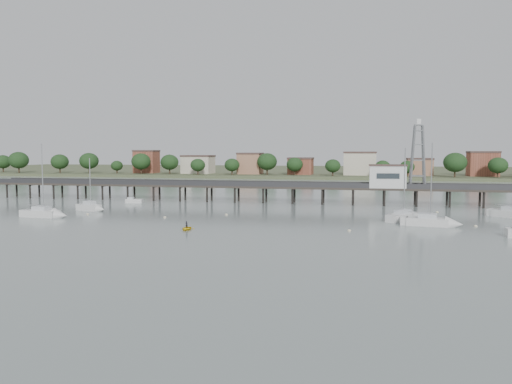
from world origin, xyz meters
TOP-DOWN VIEW (x-y plane):
  - ground_plane at (0.00, 0.00)m, footprint 500.00×500.00m
  - pier at (0.00, 60.00)m, footprint 150.00×5.00m
  - pier_building at (25.00, 60.00)m, footprint 8.40×5.40m
  - lattice_tower at (31.50, 60.00)m, footprint 3.20×3.20m
  - sailboat_b at (-34.92, 35.80)m, footprint 7.08×4.02m
  - sailboat_c at (27.26, 35.11)m, footprint 6.69×8.13m
  - sailboat_d at (31.52, 28.56)m, footprint 9.11×3.92m
  - sailboat_a at (-37.76, 25.00)m, footprint 8.99×3.26m
  - white_tender at (-33.86, 52.53)m, footprint 4.13×2.16m
  - yellow_dinghy at (-7.40, 16.38)m, footprint 2.13×0.78m
  - dinghy_occupant at (-7.40, 16.38)m, footprint 0.61×1.21m
  - mooring_buoys at (5.75, 32.00)m, footprint 70.98×28.17m
  - far_shore at (0.36, 239.58)m, footprint 500.00×170.00m

SIDE VIEW (x-z plane):
  - ground_plane at x=0.00m, z-range 0.00..0.00m
  - yellow_dinghy at x=-7.40m, z-range -1.46..1.46m
  - dinghy_occupant at x=-7.40m, z-range -0.14..0.14m
  - mooring_buoys at x=5.75m, z-range -0.12..0.28m
  - white_tender at x=-33.86m, z-range -0.29..1.24m
  - sailboat_d at x=31.52m, z-range -6.62..7.89m
  - sailboat_a at x=-37.76m, z-range -6.62..7.89m
  - sailboat_c at x=27.26m, z-range -6.17..7.45m
  - sailboat_b at x=-34.92m, z-range -5.04..6.34m
  - far_shore at x=0.36m, z-range -4.25..6.15m
  - pier at x=0.00m, z-range 1.04..6.54m
  - pier_building at x=25.00m, z-range 4.02..9.32m
  - lattice_tower at x=31.50m, z-range 3.35..18.85m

